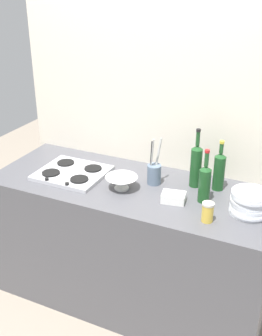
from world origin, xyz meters
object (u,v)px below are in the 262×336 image
object	(u,v)px
butter_dish	(174,197)
mixing_bowl	(122,182)
wine_bottle_mid_right	(205,183)
wine_bottle_leftmost	(219,170)
stovetop_hob	(72,173)
condiment_jar_front	(208,212)
utensil_crock	(154,173)
plate_stack	(250,203)
wine_bottle_mid_left	(196,165)

from	to	relation	value
butter_dish	mixing_bowl	bearing A→B (deg)	177.75
wine_bottle_mid_right	butter_dish	distance (m)	0.20
wine_bottle_leftmost	mixing_bowl	size ratio (longest dim) A/B	1.60
stovetop_hob	condiment_jar_front	bearing A→B (deg)	-10.20
utensil_crock	plate_stack	bearing A→B (deg)	-10.00
mixing_bowl	condiment_jar_front	distance (m)	0.59
stovetop_hob	mixing_bowl	distance (m)	0.38
stovetop_hob	wine_bottle_mid_right	world-z (taller)	wine_bottle_mid_right
stovetop_hob	wine_bottle_mid_left	size ratio (longest dim) A/B	1.14
wine_bottle_leftmost	butter_dish	bearing A→B (deg)	-126.52
butter_dish	wine_bottle_mid_left	bearing A→B (deg)	77.96
plate_stack	wine_bottle_mid_right	bearing A→B (deg)	175.08
plate_stack	mixing_bowl	xyz separation A→B (m)	(-0.77, -0.04, -0.02)
plate_stack	butter_dish	bearing A→B (deg)	-172.46
mixing_bowl	utensil_crock	xyz separation A→B (m)	(0.15, 0.15, 0.03)
wine_bottle_leftmost	butter_dish	xyz separation A→B (m)	(-0.19, -0.26, -0.10)
wine_bottle_leftmost	wine_bottle_mid_right	size ratio (longest dim) A/B	0.98
wine_bottle_leftmost	utensil_crock	bearing A→B (deg)	-165.80
plate_stack	utensil_crock	world-z (taller)	utensil_crock
wine_bottle_leftmost	wine_bottle_mid_right	world-z (taller)	wine_bottle_mid_right
plate_stack	wine_bottle_mid_right	world-z (taller)	wine_bottle_mid_right
utensil_crock	condiment_jar_front	size ratio (longest dim) A/B	2.83
wine_bottle_mid_right	condiment_jar_front	xyz separation A→B (m)	(0.08, -0.20, -0.07)
wine_bottle_leftmost	butter_dish	size ratio (longest dim) A/B	2.36
condiment_jar_front	butter_dish	bearing A→B (deg)	152.66
plate_stack	wine_bottle_mid_left	size ratio (longest dim) A/B	0.59
plate_stack	butter_dish	distance (m)	0.43
stovetop_hob	wine_bottle_leftmost	world-z (taller)	wine_bottle_leftmost
stovetop_hob	utensil_crock	distance (m)	0.55
wine_bottle_leftmost	wine_bottle_mid_left	size ratio (longest dim) A/B	0.85
condiment_jar_front	wine_bottle_mid_right	bearing A→B (deg)	111.48
wine_bottle_mid_left	utensil_crock	xyz separation A→B (m)	(-0.24, -0.08, -0.07)
utensil_crock	condiment_jar_front	distance (m)	0.51
wine_bottle_mid_right	utensil_crock	size ratio (longest dim) A/B	1.03
wine_bottle_leftmost	condiment_jar_front	size ratio (longest dim) A/B	2.87
condiment_jar_front	wine_bottle_leftmost	bearing A→B (deg)	96.17
condiment_jar_front	utensil_crock	bearing A→B (deg)	146.11
butter_dish	condiment_jar_front	distance (m)	0.27
wine_bottle_leftmost	stovetop_hob	bearing A→B (deg)	-167.12
wine_bottle_mid_left	wine_bottle_mid_right	bearing A→B (deg)	-57.89
wine_bottle_mid_left	wine_bottle_leftmost	bearing A→B (deg)	6.80
stovetop_hob	wine_bottle_mid_left	distance (m)	0.81
plate_stack	mixing_bowl	world-z (taller)	plate_stack
wine_bottle_leftmost	utensil_crock	size ratio (longest dim) A/B	1.01
plate_stack	wine_bottle_leftmost	world-z (taller)	wine_bottle_leftmost
mixing_bowl	butter_dish	bearing A→B (deg)	-2.25
plate_stack	mixing_bowl	bearing A→B (deg)	-176.83
butter_dish	utensil_crock	size ratio (longest dim) A/B	0.43
utensil_crock	condiment_jar_front	bearing A→B (deg)	-33.89
stovetop_hob	mixing_bowl	bearing A→B (deg)	-5.66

